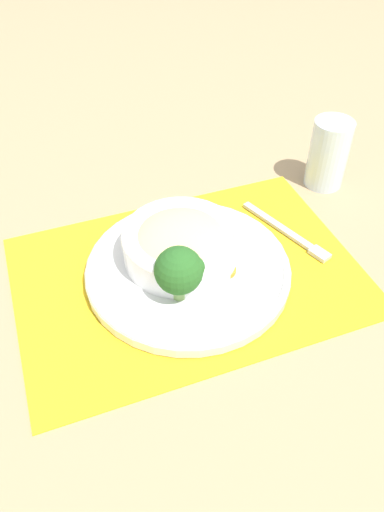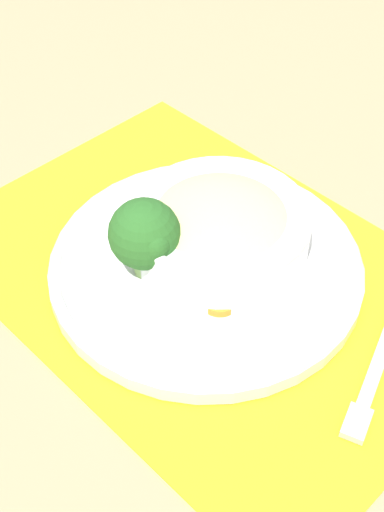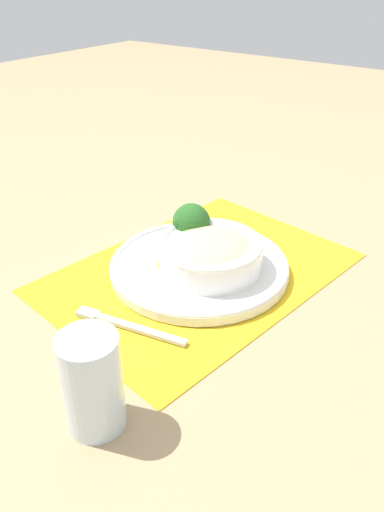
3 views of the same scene
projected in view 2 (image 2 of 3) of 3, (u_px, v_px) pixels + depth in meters
ground_plane at (206, 275)px, 0.71m from camera, size 4.00×4.00×0.00m
placemat at (206, 274)px, 0.71m from camera, size 0.56×0.43×0.00m
plate at (206, 265)px, 0.70m from camera, size 0.31×0.31×0.02m
bowl at (221, 227)px, 0.69m from camera, size 0.18×0.18×0.06m
broccoli_floret at (145, 235)px, 0.66m from camera, size 0.07×0.07×0.08m
carrot_slice_near at (220, 300)px, 0.66m from camera, size 0.04×0.04×0.01m
carrot_slice_middle at (234, 296)px, 0.66m from camera, size 0.04×0.04×0.01m
carrot_slice_far at (246, 289)px, 0.67m from camera, size 0.04×0.04×0.01m
fork at (375, 372)px, 0.62m from camera, size 0.05×0.18×0.01m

